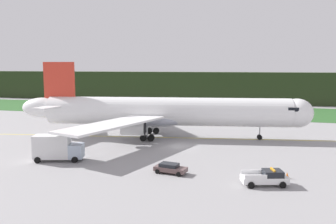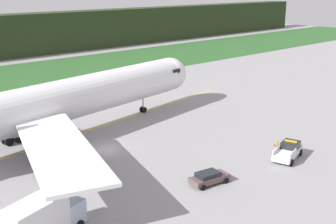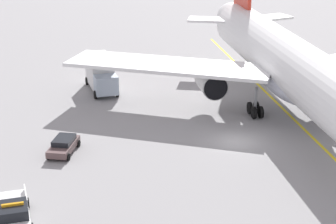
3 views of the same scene
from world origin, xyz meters
name	(u,v)px [view 1 (image 1 of 3)]	position (x,y,z in m)	size (l,w,h in m)	color
ground	(179,146)	(0.00, 0.00, 0.00)	(320.00, 320.00, 0.00)	gray
grass_verge	(215,111)	(0.00, 48.22, 0.02)	(320.00, 30.16, 0.04)	#2C5927
distant_tree_line	(224,87)	(0.00, 74.28, 5.68)	(288.00, 7.52, 11.36)	#28351C
taxiway_centerline_main	(167,138)	(-3.90, 6.55, 0.00)	(73.24, 0.30, 0.01)	yellow
airliner	(164,112)	(-4.54, 6.45, 4.93)	(55.68, 43.60, 14.42)	white
ops_pickup_truck	(266,178)	(14.06, -16.48, 0.90)	(5.60, 3.42, 1.94)	white
catering_truck	(57,147)	(-15.07, -13.44, 1.97)	(7.33, 4.32, 3.96)	#A4B4C7
staff_car	(170,168)	(2.25, -14.97, 0.70)	(4.36, 2.48, 1.30)	brown
apron_cone	(287,175)	(16.58, -13.27, 0.38)	(0.62, 0.62, 0.77)	black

